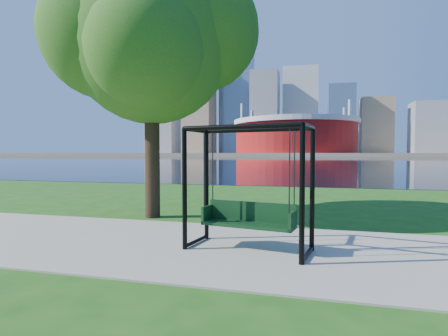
% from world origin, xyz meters
% --- Properties ---
extents(ground, '(900.00, 900.00, 0.00)m').
position_xyz_m(ground, '(0.00, 0.00, 0.00)').
color(ground, '#1E5114').
rests_on(ground, ground).
extents(path, '(120.00, 4.00, 0.03)m').
position_xyz_m(path, '(0.00, -0.50, 0.01)').
color(path, '#9E937F').
rests_on(path, ground).
extents(river, '(900.00, 180.00, 0.02)m').
position_xyz_m(river, '(0.00, 102.00, 0.01)').
color(river, black).
rests_on(river, ground).
extents(far_bank, '(900.00, 228.00, 2.00)m').
position_xyz_m(far_bank, '(0.00, 306.00, 1.00)').
color(far_bank, '#937F60').
rests_on(far_bank, ground).
extents(stadium, '(83.00, 83.00, 32.00)m').
position_xyz_m(stadium, '(-10.00, 235.00, 14.23)').
color(stadium, maroon).
rests_on(stadium, far_bank).
extents(skyline, '(392.00, 66.00, 96.50)m').
position_xyz_m(skyline, '(-4.27, 319.39, 35.89)').
color(skyline, gray).
rests_on(skyline, far_bank).
extents(swing, '(2.37, 1.34, 2.29)m').
position_xyz_m(swing, '(0.53, -0.57, 1.11)').
color(swing, black).
rests_on(swing, ground).
extents(park_tree, '(5.78, 5.22, 7.17)m').
position_xyz_m(park_tree, '(-2.73, 2.17, 4.98)').
color(park_tree, black).
rests_on(park_tree, ground).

